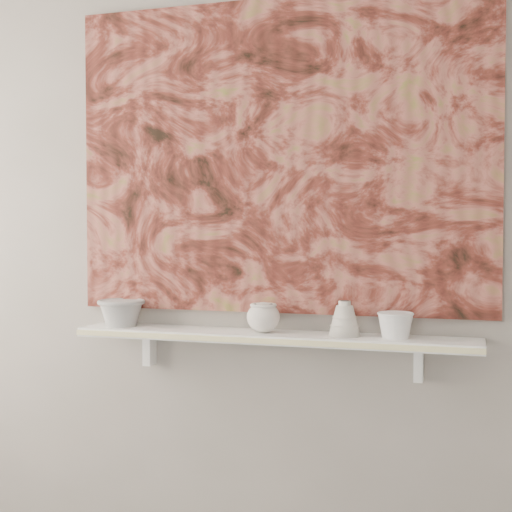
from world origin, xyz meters
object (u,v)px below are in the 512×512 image
at_px(bowl_grey, 121,312).
at_px(bell_vessel, 345,318).
at_px(cup_cream, 263,317).
at_px(painting, 278,156).
at_px(bowl_white, 395,325).
at_px(shelf, 272,337).

distance_m(bowl_grey, bell_vessel, 0.82).
bearing_deg(bowl_grey, cup_cream, 0.00).
xyz_separation_m(cup_cream, bell_vessel, (0.28, 0.00, 0.01)).
bearing_deg(painting, bell_vessel, -17.71).
relative_size(bell_vessel, bowl_white, 0.99).
height_order(painting, bowl_grey, painting).
bearing_deg(cup_cream, bowl_grey, 180.00).
xyz_separation_m(bowl_grey, bowl_white, (0.99, 0.00, -0.01)).
distance_m(cup_cream, bell_vessel, 0.28).
bearing_deg(bowl_white, bowl_grey, 180.00).
height_order(cup_cream, bell_vessel, bell_vessel).
relative_size(shelf, bowl_grey, 8.04).
bearing_deg(painting, bowl_grey, -171.98).
xyz_separation_m(shelf, bowl_white, (0.42, 0.00, 0.06)).
distance_m(shelf, bowl_grey, 0.58).
relative_size(cup_cream, bell_vessel, 0.97).
bearing_deg(cup_cream, painting, 69.97).
relative_size(cup_cream, bowl_white, 0.96).
relative_size(bowl_grey, cup_cream, 1.53).
height_order(bowl_grey, cup_cream, cup_cream).
distance_m(cup_cream, bowl_white, 0.45).
xyz_separation_m(shelf, bowl_grey, (-0.57, 0.00, 0.07)).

